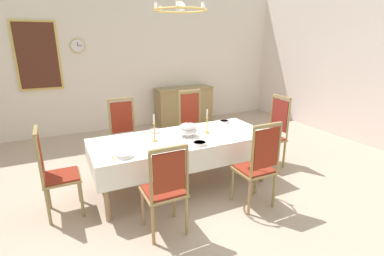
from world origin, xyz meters
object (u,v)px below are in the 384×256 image
at_px(sideboard, 184,105).
at_px(mounted_clock, 78,46).
at_px(candlestick_east, 207,124).
at_px(chandelier, 181,9).
at_px(candlestick_west, 154,131).
at_px(bowl_far_right, 200,143).
at_px(bowl_near_left, 124,155).
at_px(chair_head_west, 55,171).
at_px(soup_tureen, 188,129).
at_px(dining_table, 182,142).
at_px(chair_south_a, 165,188).
at_px(chair_north_b, 193,125).
at_px(bowl_far_left, 224,121).
at_px(chair_south_b, 258,165).
at_px(framed_painting, 38,56).
at_px(chair_north_a, 125,135).
at_px(spoon_primary, 113,158).
at_px(spoon_secondary, 146,133).
at_px(chair_head_east, 273,131).

relative_size(sideboard, mounted_clock, 5.12).
height_order(candlestick_east, chandelier, chandelier).
distance_m(candlestick_west, bowl_far_right, 0.62).
xyz_separation_m(bowl_near_left, chandelier, (0.89, 0.35, 1.63)).
relative_size(chair_head_west, soup_tureen, 4.30).
xyz_separation_m(dining_table, chair_south_a, (-0.60, -0.91, -0.12)).
bearing_deg(soup_tureen, mounted_clock, 108.02).
xyz_separation_m(dining_table, soup_tureen, (0.10, -0.00, 0.18)).
relative_size(chair_north_b, chandelier, 1.79).
height_order(dining_table, bowl_far_left, bowl_far_left).
relative_size(chair_south_b, bowl_near_left, 5.72).
xyz_separation_m(bowl_near_left, bowl_far_left, (1.80, 0.70, -0.01)).
distance_m(bowl_far_right, chandelier, 1.68).
bearing_deg(candlestick_west, sideboard, 59.07).
bearing_deg(soup_tureen, framed_painting, 119.49).
distance_m(chair_south_a, chandelier, 2.14).
height_order(dining_table, chair_north_b, chair_north_b).
distance_m(soup_tureen, candlestick_west, 0.50).
xyz_separation_m(chair_south_a, chair_north_b, (1.21, 1.82, 0.05)).
bearing_deg(candlestick_west, dining_table, 0.00).
distance_m(chair_north_a, chandelier, 2.11).
height_order(candlestick_east, spoon_primary, candlestick_east).
distance_m(chair_south_b, spoon_secondary, 1.66).
bearing_deg(soup_tureen, chair_south_a, -127.42).
relative_size(soup_tureen, framed_painting, 0.19).
xyz_separation_m(chair_north_a, chair_north_b, (1.21, 0.00, 0.01)).
bearing_deg(bowl_near_left, chair_south_b, -20.44).
height_order(candlestick_west, sideboard, candlestick_west).
bearing_deg(mounted_clock, spoon_primary, -91.05).
relative_size(soup_tureen, bowl_far_left, 1.59).
relative_size(bowl_far_right, framed_painting, 0.14).
bearing_deg(chair_north_a, candlestick_east, 137.49).
relative_size(bowl_far_left, sideboard, 0.11).
bearing_deg(chandelier, chair_north_a, 123.22).
relative_size(chair_south_a, framed_painting, 0.78).
relative_size(chair_north_b, chair_head_east, 1.02).
distance_m(chair_south_a, chair_south_b, 1.21).
height_order(soup_tureen, bowl_far_left, soup_tureen).
height_order(chair_head_west, mounted_clock, mounted_clock).
height_order(chair_north_b, spoon_primary, chair_north_b).
xyz_separation_m(bowl_far_right, mounted_clock, (-1.03, 3.60, 1.15)).
height_order(chair_head_east, chandelier, chandelier).
xyz_separation_m(bowl_far_left, bowl_far_right, (-0.84, -0.73, 0.00)).
distance_m(candlestick_west, spoon_primary, 0.71).
bearing_deg(chair_head_west, spoon_primary, 62.50).
height_order(chair_south_a, chair_head_east, chair_head_east).
xyz_separation_m(candlestick_west, candlestick_east, (0.80, 0.00, -0.01)).
bearing_deg(bowl_far_right, chair_head_east, 13.62).
xyz_separation_m(spoon_primary, spoon_secondary, (0.62, 0.72, 0.00)).
relative_size(chair_north_a, soup_tureen, 4.54).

